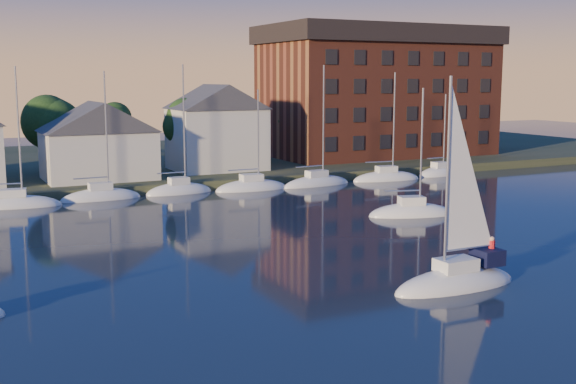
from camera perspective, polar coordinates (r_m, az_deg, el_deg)
ground at (r=31.27m, az=21.16°, el=-13.22°), size 260.00×260.00×0.00m
shoreline_land at (r=97.35m, az=-13.41°, el=1.97°), size 160.00×50.00×2.00m
wooden_dock at (r=75.33m, az=-9.38°, el=0.09°), size 120.00×3.00×1.00m
clubhouse_centre at (r=78.06m, az=-14.79°, el=4.02°), size 11.55×8.40×8.08m
clubhouse_east at (r=83.86m, az=-5.67°, el=5.19°), size 10.50×8.40×9.80m
condo_block at (r=100.99m, az=7.09°, el=7.96°), size 31.00×17.00×17.40m
tree_line at (r=85.67m, az=-10.41°, el=5.96°), size 93.40×5.40×8.90m
moored_fleet at (r=71.39m, az=-11.72°, el=-0.38°), size 79.50×2.40×12.05m
hero_sailboat at (r=41.40m, az=13.24°, el=-6.59°), size 8.01×2.61×12.72m
drifting_sailboat_right at (r=61.84m, az=9.71°, el=-1.76°), size 7.86×4.57×11.79m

